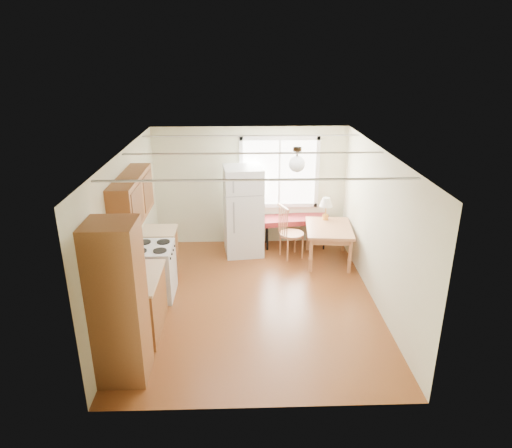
{
  "coord_description": "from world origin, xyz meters",
  "views": [
    {
      "loc": [
        -0.19,
        -6.72,
        3.92
      ],
      "look_at": [
        0.05,
        0.54,
        1.15
      ],
      "focal_mm": 32.0,
      "sensor_mm": 36.0,
      "label": 1
    }
  ],
  "objects_px": {
    "bench": "(295,220)",
    "chair": "(287,228)",
    "refrigerator": "(243,211)",
    "dining_table": "(329,232)"
  },
  "relations": [
    {
      "from": "dining_table",
      "to": "chair",
      "type": "relative_size",
      "value": 1.12
    },
    {
      "from": "refrigerator",
      "to": "dining_table",
      "type": "distance_m",
      "value": 1.75
    },
    {
      "from": "bench",
      "to": "chair",
      "type": "relative_size",
      "value": 1.33
    },
    {
      "from": "chair",
      "to": "bench",
      "type": "bearing_deg",
      "value": 47.71
    },
    {
      "from": "bench",
      "to": "chair",
      "type": "height_order",
      "value": "chair"
    },
    {
      "from": "chair",
      "to": "refrigerator",
      "type": "bearing_deg",
      "value": 139.68
    },
    {
      "from": "refrigerator",
      "to": "chair",
      "type": "distance_m",
      "value": 0.95
    },
    {
      "from": "bench",
      "to": "chair",
      "type": "distance_m",
      "value": 0.64
    },
    {
      "from": "bench",
      "to": "chair",
      "type": "xyz_separation_m",
      "value": [
        -0.23,
        -0.59,
        0.05
      ]
    },
    {
      "from": "refrigerator",
      "to": "bench",
      "type": "relative_size",
      "value": 1.23
    }
  ]
}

